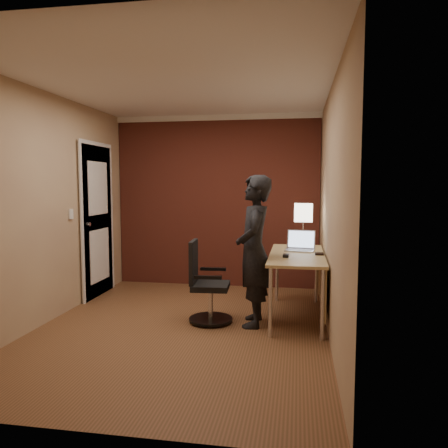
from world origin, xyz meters
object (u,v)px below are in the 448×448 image
Objects in this scene: desk_lamp at (303,213)px; person at (254,251)px; mouse at (286,256)px; wallet at (319,254)px; office_chair at (206,287)px; laptop at (300,245)px; desk at (303,265)px.

desk_lamp is 1.09m from person.
wallet is (0.36, 0.23, -0.01)m from mouse.
wallet is 0.13× the size of office_chair.
laptop reaches higher than office_chair.
person reaches higher than mouse.
desk is at bearing 17.47° from office_chair.
desk_lamp is at bearing 40.74° from office_chair.
desk_lamp is at bearing 80.14° from mouse.
office_chair reaches higher than mouse.
desk_lamp is (-0.00, 0.57, 0.55)m from desk.
laptop is at bearing -95.95° from desk_lamp.
desk_lamp is 0.47m from laptop.
office_chair is (-1.22, -0.30, -0.35)m from wallet.
office_chair is at bearing -93.43° from person.
person is (-0.33, -0.07, 0.06)m from mouse.
wallet is (0.20, -0.29, -0.05)m from laptop.
desk_lamp is 0.61× the size of office_chair.
desk is at bearing -82.58° from laptop.
office_chair is at bearing -166.03° from wallet.
wallet is at bearing 13.97° from office_chair.
desk_lamp is 1.58m from office_chair.
mouse is 0.11× the size of office_chair.
desk_lamp is 0.93m from mouse.
laptop is 3.29× the size of wallet.
mouse is at bearing -106.54° from laptop.
person is (0.53, 0.00, 0.41)m from office_chair.
laptop is 0.77m from person.
desk is 13.64× the size of wallet.
person reaches higher than desk.
wallet is at bearing -9.09° from desk.
mouse is at bearing -102.72° from desk_lamp.
laptop is 0.36m from wallet.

